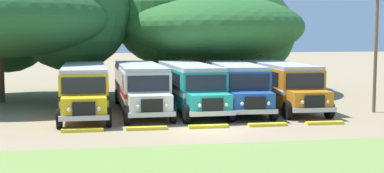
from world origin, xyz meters
TOP-DOWN VIEW (x-y plane):
  - ground_plane at (0.00, 0.00)m, footprint 220.00×220.00m
  - foreground_grass_strip at (0.00, -8.05)m, footprint 80.00×9.26m
  - parked_bus_slot_0 at (-6.21, 6.34)m, footprint 2.94×10.87m
  - parked_bus_slot_1 at (-2.90, 6.89)m, footprint 2.96×10.87m
  - parked_bus_slot_2 at (0.11, 6.72)m, footprint 3.08×10.89m
  - parked_bus_slot_3 at (3.05, 6.95)m, footprint 3.29×10.93m
  - parked_bus_slot_4 at (6.06, 7.03)m, footprint 2.82×10.86m
  - curb_wheelstop_0 at (-6.13, 0.34)m, footprint 2.00×0.36m
  - curb_wheelstop_1 at (-3.07, 0.34)m, footprint 2.00×0.36m
  - curb_wheelstop_2 at (0.00, 0.34)m, footprint 2.00×0.36m
  - curb_wheelstop_3 at (3.07, 0.34)m, footprint 2.00×0.36m
  - curb_wheelstop_4 at (6.13, 0.34)m, footprint 2.00×0.36m
  - broad_shade_tree at (3.51, 18.47)m, footprint 15.64×17.66m
  - secondary_tree at (-11.61, 13.70)m, footprint 17.76×15.20m
  - utility_pole at (10.81, 3.84)m, footprint 1.80×0.20m

SIDE VIEW (x-z plane):
  - ground_plane at x=0.00m, z-range 0.00..0.00m
  - foreground_grass_strip at x=0.00m, z-range 0.00..0.01m
  - curb_wheelstop_0 at x=-6.13m, z-range 0.00..0.15m
  - curb_wheelstop_1 at x=-3.07m, z-range 0.00..0.15m
  - curb_wheelstop_2 at x=0.00m, z-range 0.00..0.15m
  - curb_wheelstop_3 at x=3.07m, z-range 0.00..0.15m
  - curb_wheelstop_4 at x=6.13m, z-range 0.00..0.15m
  - parked_bus_slot_0 at x=-6.21m, z-range 0.17..2.99m
  - parked_bus_slot_1 at x=-2.90m, z-range 0.17..2.99m
  - parked_bus_slot_2 at x=0.11m, z-range 0.17..2.99m
  - parked_bus_slot_3 at x=3.05m, z-range 0.17..2.99m
  - parked_bus_slot_4 at x=6.06m, z-range 0.17..2.99m
  - utility_pole at x=10.81m, z-range 0.25..7.83m
  - broad_shade_tree at x=3.51m, z-range 0.30..10.58m
  - secondary_tree at x=-11.61m, z-range 0.43..11.34m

